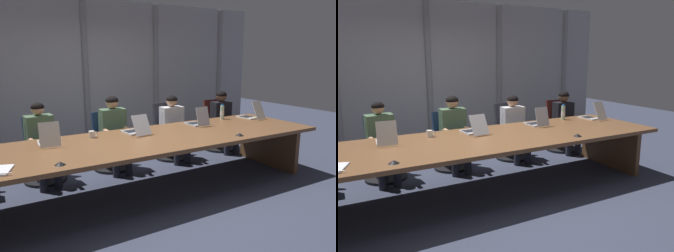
% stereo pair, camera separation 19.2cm
% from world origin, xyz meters
% --- Properties ---
extents(ground_plane, '(16.36, 16.36, 0.00)m').
position_xyz_m(ground_plane, '(0.00, 0.00, 0.00)').
color(ground_plane, '#383D51').
extents(conference_table, '(5.06, 1.39, 0.74)m').
position_xyz_m(conference_table, '(0.00, 0.00, 0.61)').
color(conference_table, brown).
rests_on(conference_table, ground_plane).
extents(curtain_backdrop, '(8.18, 0.17, 2.84)m').
position_xyz_m(curtain_backdrop, '(0.00, 2.63, 1.42)').
color(curtain_backdrop, '#B2B2B7').
rests_on(curtain_backdrop, ground_plane).
extents(laptop_left_mid, '(0.26, 0.43, 0.30)m').
position_xyz_m(laptop_left_mid, '(-1.14, 0.33, 0.80)').
color(laptop_left_mid, beige).
rests_on(laptop_left_mid, conference_table).
extents(laptop_center, '(0.28, 0.47, 0.28)m').
position_xyz_m(laptop_center, '(0.02, 0.32, 0.79)').
color(laptop_center, '#BCBCC1').
rests_on(laptop_center, conference_table).
extents(laptop_right_mid, '(0.25, 0.39, 0.30)m').
position_xyz_m(laptop_right_mid, '(1.08, 0.35, 0.79)').
color(laptop_right_mid, '#A8ADB7').
rests_on(laptop_right_mid, conference_table).
extents(laptop_right_end, '(0.27, 0.49, 0.31)m').
position_xyz_m(laptop_right_end, '(2.20, 0.33, 0.80)').
color(laptop_right_end, beige).
rests_on(laptop_right_end, conference_table).
extents(office_chair_left_mid, '(0.60, 0.60, 0.93)m').
position_xyz_m(office_chair_left_mid, '(-1.07, 1.18, 0.35)').
color(office_chair_left_mid, navy).
rests_on(office_chair_left_mid, ground_plane).
extents(office_chair_center, '(0.60, 0.60, 0.91)m').
position_xyz_m(office_chair_center, '(-0.03, 1.18, 0.34)').
color(office_chair_center, navy).
rests_on(office_chair_center, ground_plane).
extents(office_chair_right_mid, '(0.60, 0.61, 0.97)m').
position_xyz_m(office_chair_right_mid, '(1.09, 1.18, 0.36)').
color(office_chair_right_mid, '#2D2D38').
rests_on(office_chair_right_mid, ground_plane).
extents(office_chair_right_end, '(0.60, 0.60, 0.95)m').
position_xyz_m(office_chair_right_end, '(2.20, 1.18, 0.35)').
color(office_chair_right_end, '#511E19').
rests_on(office_chair_right_end, ground_plane).
extents(person_left_mid, '(0.41, 0.57, 1.16)m').
position_xyz_m(person_left_mid, '(-1.10, 1.02, 0.65)').
color(person_left_mid, '#4C6B4C').
rests_on(person_left_mid, ground_plane).
extents(person_center, '(0.41, 0.56, 1.18)m').
position_xyz_m(person_center, '(-0.01, 1.02, 0.67)').
color(person_center, '#4C6B4C').
rests_on(person_center, ground_plane).
extents(person_right_mid, '(0.41, 0.56, 1.12)m').
position_xyz_m(person_right_mid, '(1.08, 1.02, 0.64)').
color(person_right_mid, silver).
rests_on(person_right_mid, ground_plane).
extents(person_right_end, '(0.40, 0.57, 1.14)m').
position_xyz_m(person_right_end, '(2.18, 1.02, 0.65)').
color(person_right_end, black).
rests_on(person_right_end, ground_plane).
extents(water_bottle_primary, '(0.07, 0.07, 0.26)m').
position_xyz_m(water_bottle_primary, '(1.73, 0.53, 0.85)').
color(water_bottle_primary, '#ADD1B2').
rests_on(water_bottle_primary, conference_table).
extents(coffee_mug_near, '(0.12, 0.08, 0.09)m').
position_xyz_m(coffee_mug_near, '(-0.57, 0.41, 0.78)').
color(coffee_mug_near, white).
rests_on(coffee_mug_near, conference_table).
extents(conference_mic_left_side, '(0.11, 0.11, 0.03)m').
position_xyz_m(conference_mic_left_side, '(1.16, -0.51, 0.75)').
color(conference_mic_left_side, black).
rests_on(conference_mic_left_side, conference_table).
extents(conference_mic_middle, '(0.11, 0.11, 0.03)m').
position_xyz_m(conference_mic_middle, '(-1.20, -0.51, 0.75)').
color(conference_mic_middle, black).
rests_on(conference_mic_middle, conference_table).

